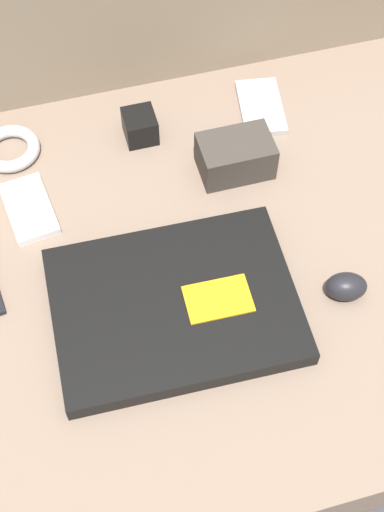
{
  "coord_description": "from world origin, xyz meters",
  "views": [
    {
      "loc": [
        -0.15,
        -0.53,
        0.98
      ],
      "look_at": [
        0.0,
        0.0,
        0.12
      ],
      "focal_mm": 50.0,
      "sensor_mm": 36.0,
      "label": 1
    }
  ],
  "objects_px": {
    "laptop": "(175,305)",
    "camera_pouch": "(236,156)",
    "phone_small": "(261,107)",
    "phone_black": "(29,209)",
    "charger_brick": "(140,126)",
    "computer_mouse": "(346,287)"
  },
  "relations": [
    {
      "from": "computer_mouse",
      "to": "phone_small",
      "type": "relative_size",
      "value": 0.5
    },
    {
      "from": "phone_black",
      "to": "phone_small",
      "type": "height_order",
      "value": "phone_black"
    },
    {
      "from": "computer_mouse",
      "to": "charger_brick",
      "type": "distance_m",
      "value": 0.42
    },
    {
      "from": "phone_small",
      "to": "phone_black",
      "type": "bearing_deg",
      "value": -155.99
    },
    {
      "from": "computer_mouse",
      "to": "charger_brick",
      "type": "bearing_deg",
      "value": 132.94
    },
    {
      "from": "laptop",
      "to": "computer_mouse",
      "type": "xyz_separation_m",
      "value": [
        0.24,
        -0.04,
        0.0
      ]
    },
    {
      "from": "phone_black",
      "to": "charger_brick",
      "type": "bearing_deg",
      "value": 20.3
    },
    {
      "from": "phone_small",
      "to": "charger_brick",
      "type": "height_order",
      "value": "charger_brick"
    },
    {
      "from": "phone_black",
      "to": "laptop",
      "type": "bearing_deg",
      "value": -60.26
    },
    {
      "from": "phone_black",
      "to": "charger_brick",
      "type": "height_order",
      "value": "charger_brick"
    },
    {
      "from": "phone_small",
      "to": "charger_brick",
      "type": "xyz_separation_m",
      "value": [
        -0.21,
        -0.0,
        0.02
      ]
    },
    {
      "from": "computer_mouse",
      "to": "laptop",
      "type": "bearing_deg",
      "value": -175.77
    },
    {
      "from": "charger_brick",
      "to": "camera_pouch",
      "type": "bearing_deg",
      "value": -39.84
    },
    {
      "from": "laptop",
      "to": "camera_pouch",
      "type": "distance_m",
      "value": 0.27
    },
    {
      "from": "charger_brick",
      "to": "computer_mouse",
      "type": "bearing_deg",
      "value": -60.2
    },
    {
      "from": "phone_small",
      "to": "computer_mouse",
      "type": "bearing_deg",
      "value": -80.8
    },
    {
      "from": "laptop",
      "to": "phone_black",
      "type": "xyz_separation_m",
      "value": [
        -0.17,
        0.22,
        -0.01
      ]
    },
    {
      "from": "camera_pouch",
      "to": "phone_small",
      "type": "bearing_deg",
      "value": 54.15
    },
    {
      "from": "laptop",
      "to": "phone_black",
      "type": "height_order",
      "value": "laptop"
    },
    {
      "from": "phone_black",
      "to": "charger_brick",
      "type": "distance_m",
      "value": 0.22
    },
    {
      "from": "laptop",
      "to": "camera_pouch",
      "type": "height_order",
      "value": "camera_pouch"
    },
    {
      "from": "phone_black",
      "to": "charger_brick",
      "type": "relative_size",
      "value": 2.27
    }
  ]
}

